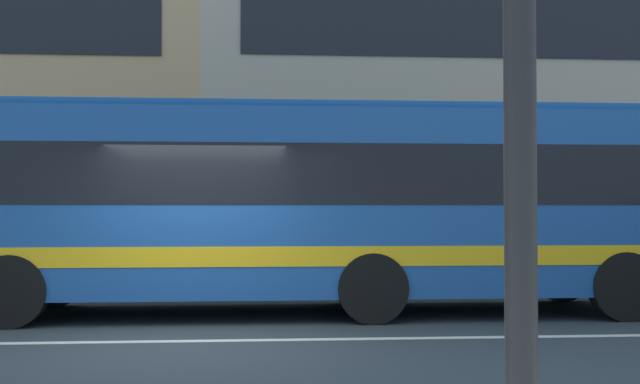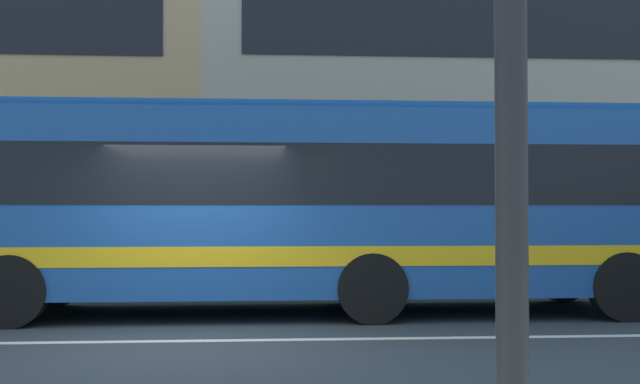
% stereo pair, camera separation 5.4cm
% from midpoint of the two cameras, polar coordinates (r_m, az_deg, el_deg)
% --- Properties ---
extents(ground_plane, '(160.00, 160.00, 0.00)m').
position_cam_midpoint_polar(ground_plane, '(9.66, -9.83, -10.91)').
color(ground_plane, '#2F383F').
extents(lane_centre_line, '(60.00, 0.16, 0.01)m').
position_cam_midpoint_polar(lane_centre_line, '(9.66, -9.83, -10.89)').
color(lane_centre_line, silver).
rests_on(lane_centre_line, ground_plane).
extents(hedge_row_far, '(19.09, 1.10, 1.05)m').
position_cam_midpoint_polar(hedge_row_far, '(15.68, 0.09, -5.27)').
color(hedge_row_far, '#215E29').
rests_on(hedge_row_far, ground_plane).
extents(apartment_block_right, '(25.13, 10.12, 11.47)m').
position_cam_midpoint_polar(apartment_block_right, '(26.87, 20.31, 7.62)').
color(apartment_block_right, '#B4A897').
rests_on(apartment_block_right, ground_plane).
extents(transit_bus, '(10.67, 2.64, 3.18)m').
position_cam_midpoint_polar(transit_bus, '(11.90, 0.15, -0.64)').
color(transit_bus, '#1C4C94').
rests_on(transit_bus, ground_plane).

